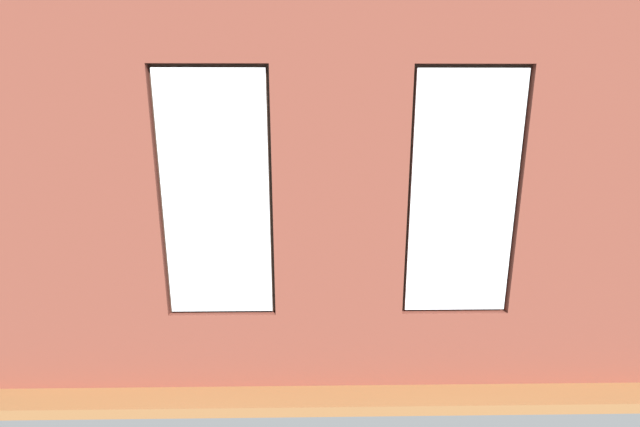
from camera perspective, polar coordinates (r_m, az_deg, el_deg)
The scene contains 19 objects.
ground_plane at distance 6.62m, azimuth 1.15°, elevation -9.19°, with size 7.28×5.74×0.10m, color brown.
brick_wall_with_windows at distance 3.72m, azimuth 2.62°, elevation -0.08°, with size 6.68×0.30×3.35m.
white_wall_right at distance 6.70m, azimuth -28.22°, elevation 4.78°, with size 0.10×4.74×3.35m, color silver.
couch_by_window at distance 4.79m, azimuth 0.36°, elevation -13.63°, with size 1.71×0.87×0.80m.
couch_left at distance 6.43m, azimuth 25.91°, elevation -7.75°, with size 0.88×2.02×0.80m.
coffee_table at distance 6.84m, azimuth -2.80°, elevation -4.62°, with size 1.23×0.85×0.43m.
cup_ceramic at distance 6.71m, azimuth -6.01°, elevation -4.13°, with size 0.08×0.08×0.10m, color #B23D38.
candle_jar at distance 6.91m, azimuth -4.07°, elevation -3.45°, with size 0.08×0.08×0.12m, color #B7333D.
table_plant_small at distance 6.78m, azimuth -2.82°, elevation -3.10°, with size 0.16×0.16×0.25m.
remote_black at distance 6.69m, azimuth -2.05°, elevation -4.44°, with size 0.05×0.17×0.02m, color black.
remote_gray at distance 6.95m, azimuth 0.03°, elevation -3.72°, with size 0.05×0.17×0.02m, color #59595B.
media_console at distance 6.67m, azimuth -25.53°, elevation -7.42°, with size 1.29×0.42×0.55m, color black.
tv_flatscreen at distance 6.49m, azimuth -26.09°, elevation -2.19°, with size 1.05×0.20×0.70m.
papasan_chair at distance 7.95m, azimuth 0.31°, elevation -1.43°, with size 1.13×1.13×0.70m.
potted_plant_between_couches at distance 4.89m, azimuth 15.95°, elevation -8.74°, with size 0.91×0.87×1.36m.
potted_plant_by_left_couch at distance 7.55m, azimuth 18.28°, elevation -4.22°, with size 0.27×0.27×0.45m.
potted_plant_corner_near_left at distance 8.73m, azimuth 19.34°, elevation 0.24°, with size 0.71×0.71×0.90m.
potted_plant_foreground_right at distance 8.46m, azimuth -17.84°, elevation 1.30°, with size 0.95×0.98×1.42m.
potted_plant_mid_room_small at distance 7.48m, azimuth 8.42°, elevation -2.60°, with size 0.33×0.33×0.67m.
Camera 1 is at (0.23, 6.09, 2.54)m, focal length 24.00 mm.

